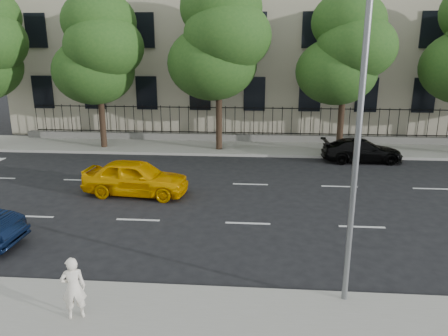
% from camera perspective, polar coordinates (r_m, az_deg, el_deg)
% --- Properties ---
extents(ground, '(120.00, 120.00, 0.00)m').
position_cam_1_polar(ground, '(13.47, 2.84, -11.42)').
color(ground, black).
rests_on(ground, ground).
extents(far_sidewalk, '(60.00, 4.00, 0.15)m').
position_cam_1_polar(far_sidewalk, '(26.67, 3.79, 2.68)').
color(far_sidewalk, gray).
rests_on(far_sidewalk, ground).
extents(lane_markings, '(49.60, 4.62, 0.01)m').
position_cam_1_polar(lane_markings, '(17.82, 3.32, -4.37)').
color(lane_markings, silver).
rests_on(lane_markings, ground).
extents(masonry_building, '(34.60, 12.11, 18.50)m').
position_cam_1_polar(masonry_building, '(35.02, 4.32, 20.56)').
color(masonry_building, '#C0B198').
rests_on(masonry_building, ground).
extents(iron_fence, '(30.00, 0.50, 2.20)m').
position_cam_1_polar(iron_fence, '(28.21, 3.87, 4.60)').
color(iron_fence, slate).
rests_on(iron_fence, far_sidewalk).
extents(street_light, '(0.25, 3.32, 8.05)m').
position_cam_1_polar(street_light, '(10.48, 16.91, 9.56)').
color(street_light, slate).
rests_on(street_light, near_sidewalk).
extents(tree_b, '(5.53, 5.12, 8.97)m').
position_cam_1_polar(tree_b, '(26.96, -16.07, 14.63)').
color(tree_b, '#382619').
rests_on(tree_b, far_sidewalk).
extents(tree_c, '(5.89, 5.50, 9.80)m').
position_cam_1_polar(tree_c, '(25.42, -0.57, 16.46)').
color(tree_c, '#382619').
rests_on(tree_c, far_sidewalk).
extents(tree_d, '(5.34, 4.94, 8.84)m').
position_cam_1_polar(tree_d, '(25.76, 15.67, 14.62)').
color(tree_d, '#382619').
rests_on(tree_d, far_sidewalk).
extents(yellow_taxi, '(4.56, 2.17, 1.51)m').
position_cam_1_polar(yellow_taxi, '(18.76, -11.46, -1.21)').
color(yellow_taxi, '#E89F00').
rests_on(yellow_taxi, ground).
extents(black_sedan, '(4.33, 1.89, 1.24)m').
position_cam_1_polar(black_sedan, '(24.74, 17.56, 2.20)').
color(black_sedan, black).
rests_on(black_sedan, ground).
extents(woman_near, '(0.64, 0.54, 1.50)m').
position_cam_1_polar(woman_near, '(10.73, -19.08, -14.58)').
color(woman_near, white).
rests_on(woman_near, near_sidewalk).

